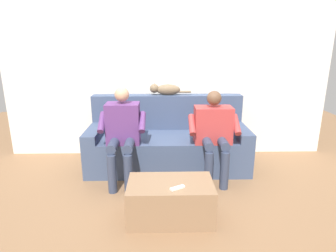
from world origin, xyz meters
TOP-DOWN VIEW (x-y plane):
  - ground_plane at (0.00, 0.60)m, footprint 8.00×8.00m
  - back_wall at (0.00, -0.63)m, footprint 4.66×0.06m
  - couch at (0.00, -0.16)m, footprint 2.08×0.86m
  - coffee_table at (0.00, 1.10)m, footprint 0.80×0.47m
  - person_left_seated at (-0.54, 0.26)m, footprint 0.60×0.53m
  - person_right_seated at (0.54, 0.27)m, footprint 0.54×0.59m
  - cat_on_backrest at (0.03, -0.43)m, footprint 0.57×0.14m
  - remote_white at (-0.06, 1.22)m, footprint 0.14×0.10m

SIDE VIEW (x-z plane):
  - ground_plane at x=0.00m, z-range 0.00..0.00m
  - coffee_table at x=0.00m, z-range 0.00..0.37m
  - couch at x=0.00m, z-range -0.14..0.78m
  - remote_white at x=-0.06m, z-range 0.37..0.39m
  - person_left_seated at x=-0.54m, z-range 0.08..1.16m
  - person_right_seated at x=0.54m, z-range 0.07..1.20m
  - cat_on_backrest at x=0.03m, z-range 0.92..1.08m
  - back_wall at x=0.00m, z-range 0.00..2.63m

